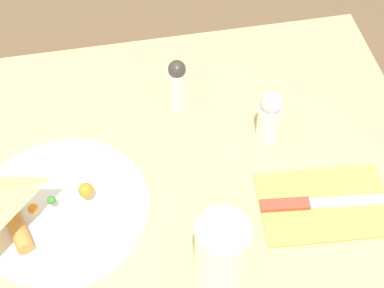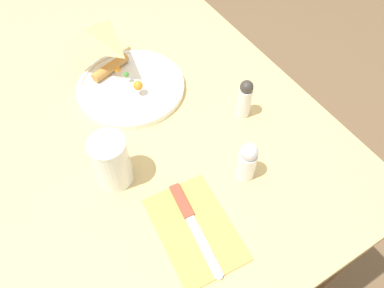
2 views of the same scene
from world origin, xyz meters
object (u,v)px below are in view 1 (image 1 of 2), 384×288
(butter_knife, at_px, (318,203))
(pepper_shaker, at_px, (177,84))
(milk_glass, at_px, (221,253))
(dining_table, at_px, (85,254))
(plate_pizza, at_px, (62,208))
(napkin_folded, at_px, (324,204))
(salt_shaker, at_px, (270,115))

(butter_knife, relative_size, pepper_shaker, 2.00)
(milk_glass, relative_size, pepper_shaker, 1.16)
(dining_table, height_order, plate_pizza, plate_pizza)
(butter_knife, bearing_deg, milk_glass, -148.67)
(dining_table, relative_size, butter_knife, 5.63)
(plate_pizza, distance_m, milk_glass, 0.26)
(dining_table, xyz_separation_m, milk_glass, (0.20, -0.12, 0.16))
(dining_table, relative_size, napkin_folded, 5.52)
(butter_knife, bearing_deg, napkin_folded, 0.00)
(plate_pizza, height_order, butter_knife, plate_pizza)
(milk_glass, relative_size, butter_knife, 0.58)
(salt_shaker, bearing_deg, butter_knife, -75.19)
(plate_pizza, height_order, pepper_shaker, pepper_shaker)
(dining_table, bearing_deg, milk_glass, -30.70)
(milk_glass, bearing_deg, butter_knife, 24.79)
(milk_glass, xyz_separation_m, butter_knife, (0.17, 0.08, -0.05))
(plate_pizza, relative_size, butter_knife, 1.28)
(salt_shaker, bearing_deg, pepper_shaker, 145.56)
(plate_pizza, bearing_deg, dining_table, -48.81)
(napkin_folded, bearing_deg, dining_table, 174.00)
(napkin_folded, height_order, salt_shaker, salt_shaker)
(napkin_folded, bearing_deg, salt_shaker, 108.26)
(plate_pizza, bearing_deg, napkin_folded, -8.52)
(plate_pizza, relative_size, pepper_shaker, 2.56)
(milk_glass, height_order, pepper_shaker, milk_glass)
(plate_pizza, distance_m, butter_knife, 0.39)
(dining_table, bearing_deg, butter_knife, -5.98)
(napkin_folded, distance_m, salt_shaker, 0.16)
(salt_shaker, relative_size, pepper_shaker, 0.94)
(dining_table, xyz_separation_m, salt_shaker, (0.32, 0.11, 0.15))
(plate_pizza, xyz_separation_m, milk_glass, (0.21, -0.14, 0.04))
(dining_table, relative_size, pepper_shaker, 11.29)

